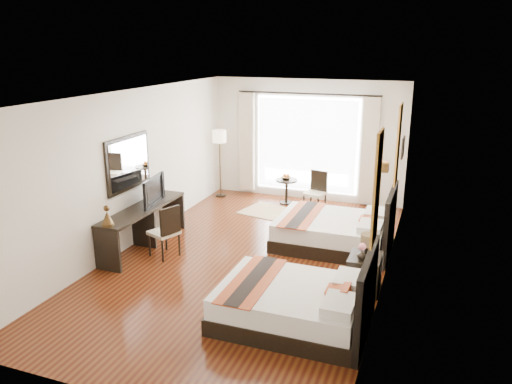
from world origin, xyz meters
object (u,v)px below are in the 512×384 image
(television, at_px, (150,190))
(fruit_bowl, at_px, (286,178))
(bed_far, at_px, (337,231))
(vase, at_px, (361,258))
(floor_lamp, at_px, (219,141))
(side_table, at_px, (286,191))
(table_lamp, at_px, (368,242))
(desk_chair, at_px, (165,241))
(nightstand, at_px, (364,273))
(console_desk, at_px, (144,227))
(bed_near, at_px, (298,303))
(window_chair, at_px, (315,200))

(television, relative_size, fruit_bowl, 3.90)
(bed_far, bearing_deg, vase, -67.69)
(floor_lamp, bearing_deg, side_table, 0.25)
(bed_far, relative_size, side_table, 3.55)
(bed_far, height_order, floor_lamp, floor_lamp)
(table_lamp, relative_size, desk_chair, 0.40)
(side_table, bearing_deg, desk_chair, -107.16)
(nightstand, bearing_deg, table_lamp, 75.33)
(television, distance_m, side_table, 3.60)
(bed_far, xyz_separation_m, desk_chair, (-2.71, -1.47, -0.02))
(floor_lamp, height_order, fruit_bowl, floor_lamp)
(console_desk, height_order, desk_chair, desk_chair)
(table_lamp, height_order, desk_chair, desk_chair)
(bed_near, bearing_deg, desk_chair, 154.62)
(bed_near, xyz_separation_m, bed_far, (-0.04, 2.77, 0.01))
(vase, xyz_separation_m, console_desk, (-3.96, 0.43, -0.19))
(vase, xyz_separation_m, floor_lamp, (-3.94, 3.77, 0.79))
(nightstand, distance_m, vase, 0.32)
(television, height_order, floor_lamp, floor_lamp)
(vase, relative_size, floor_lamp, 0.09)
(bed_near, bearing_deg, side_table, 108.51)
(nightstand, height_order, vase, vase)
(table_lamp, height_order, console_desk, table_lamp)
(floor_lamp, distance_m, fruit_bowl, 1.80)
(console_desk, distance_m, television, 0.67)
(floor_lamp, bearing_deg, console_desk, -90.25)
(nightstand, relative_size, desk_chair, 0.61)
(console_desk, bearing_deg, fruit_bowl, 63.86)
(vase, distance_m, floor_lamp, 5.51)
(bed_near, distance_m, bed_far, 2.77)
(table_lamp, bearing_deg, television, 173.37)
(vase, bearing_deg, window_chair, 113.89)
(table_lamp, relative_size, console_desk, 0.17)
(nightstand, height_order, television, television)
(table_lamp, bearing_deg, vase, -106.55)
(window_chair, bearing_deg, side_table, -100.72)
(table_lamp, height_order, side_table, table_lamp)
(bed_far, bearing_deg, table_lamp, -63.12)
(vase, xyz_separation_m, side_table, (-2.28, 3.78, -0.28))
(fruit_bowl, bearing_deg, window_chair, -24.22)
(table_lamp, relative_size, vase, 2.67)
(bed_far, bearing_deg, desk_chair, -151.57)
(console_desk, height_order, floor_lamp, floor_lamp)
(bed_far, distance_m, vase, 1.81)
(bed_near, relative_size, side_table, 3.42)
(nightstand, distance_m, table_lamp, 0.49)
(side_table, distance_m, window_chair, 0.82)
(nightstand, height_order, desk_chair, desk_chair)
(desk_chair, bearing_deg, table_lamp, -158.22)
(console_desk, distance_m, side_table, 3.74)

